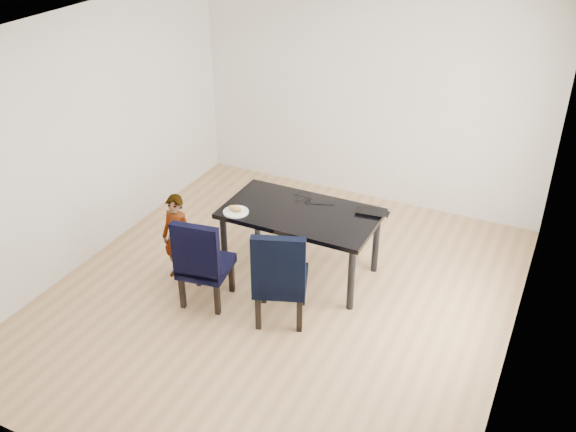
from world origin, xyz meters
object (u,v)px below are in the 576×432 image
at_px(chair_left, 205,259).
at_px(child, 177,238).
at_px(dining_table, 300,242).
at_px(chair_right, 281,273).
at_px(laptop, 373,211).
at_px(plate, 236,212).

relative_size(chair_left, child, 1.00).
bearing_deg(dining_table, chair_left, -126.70).
distance_m(chair_right, laptop, 1.24).
height_order(chair_right, plate, chair_right).
bearing_deg(laptop, chair_right, 57.99).
relative_size(dining_table, laptop, 4.57).
distance_m(dining_table, chair_left, 1.07).
xyz_separation_m(dining_table, child, (-1.11, -0.65, 0.11)).
xyz_separation_m(child, laptop, (1.79, 0.97, 0.27)).
bearing_deg(dining_table, plate, -152.43).
height_order(chair_left, chair_right, chair_right).
height_order(dining_table, laptop, laptop).
distance_m(chair_left, laptop, 1.79).
xyz_separation_m(chair_right, laptop, (0.52, 1.10, 0.25)).
bearing_deg(chair_right, plate, 127.47).
relative_size(chair_left, chair_right, 0.95).
distance_m(child, laptop, 2.06).
height_order(chair_left, laptop, chair_left).
bearing_deg(chair_right, dining_table, 80.92).
height_order(plate, laptop, laptop).
distance_m(dining_table, plate, 0.77).
distance_m(chair_left, child, 0.52).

